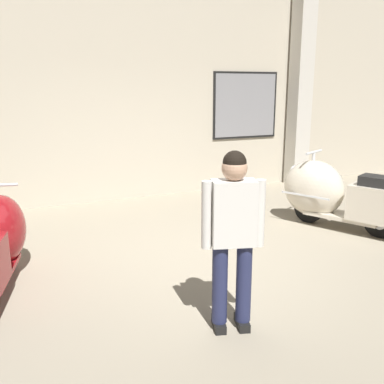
% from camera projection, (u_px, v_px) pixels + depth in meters
% --- Properties ---
extents(ground_plane, '(60.00, 60.00, 0.00)m').
position_uv_depth(ground_plane, '(200.00, 263.00, 5.23)').
color(ground_plane, gray).
extents(showroom_back_wall, '(18.00, 0.63, 3.92)m').
position_uv_depth(showroom_back_wall, '(127.00, 92.00, 7.88)').
color(showroom_back_wall, '#BCB29E').
rests_on(showroom_back_wall, ground).
extents(scooter_1, '(1.26, 1.87, 1.12)m').
position_uv_depth(scooter_1, '(332.00, 194.00, 6.46)').
color(scooter_1, black).
rests_on(scooter_1, ground).
extents(visitor_0, '(0.51, 0.32, 1.57)m').
position_uv_depth(visitor_0, '(233.00, 230.00, 3.61)').
color(visitor_0, black).
rests_on(visitor_0, ground).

